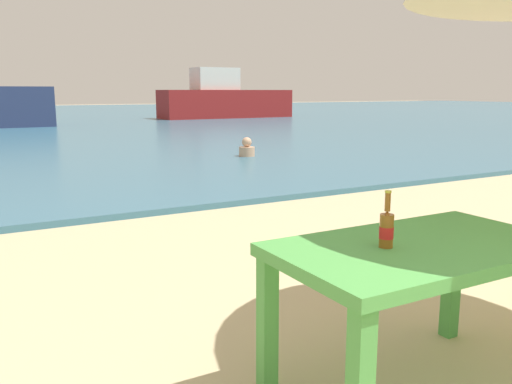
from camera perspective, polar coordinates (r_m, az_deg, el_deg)
sea_water at (r=31.13m, az=-24.69°, el=7.12°), size 120.00×50.00×0.08m
picnic_table_green at (r=2.68m, az=17.05°, el=-7.49°), size 1.40×0.80×0.76m
beer_bottle_amber at (r=2.51m, az=13.74°, el=-3.69°), size 0.07×0.07×0.26m
swimmer_person at (r=11.57m, az=-0.99°, el=4.62°), size 0.34×0.34×0.41m
boat_fishing_trawler at (r=28.52m, az=-3.38°, el=9.76°), size 7.04×1.92×2.56m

